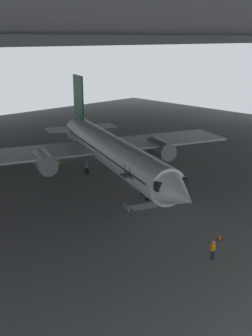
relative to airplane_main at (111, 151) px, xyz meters
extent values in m
plane|color=slate|center=(-0.93, -4.46, -3.50)|extent=(110.00, 110.00, 0.00)
cube|color=#38383D|center=(-0.93, 9.29, 14.40)|extent=(121.00, 99.00, 1.20)
cube|color=#4C4F54|center=(-0.93, -15.46, 13.40)|extent=(115.50, 0.50, 0.70)
cylinder|color=white|center=(-0.22, -0.59, 0.02)|extent=(13.53, 28.28, 3.85)
cone|color=white|center=(-5.78, -15.69, 0.02)|extent=(5.14, 5.64, 3.77)
cube|color=black|center=(-4.94, -13.41, 0.50)|extent=(4.00, 3.66, 0.85)
cone|color=white|center=(5.34, 14.51, 0.41)|extent=(5.20, 6.91, 3.27)
cube|color=#19592D|center=(4.50, 12.22, 5.10)|extent=(1.68, 4.03, 6.30)
cube|color=white|center=(6.67, 10.30, 0.60)|extent=(5.69, 4.65, 0.16)
cube|color=white|center=(1.60, 12.17, 0.60)|extent=(5.69, 4.65, 0.16)
cube|color=white|center=(10.75, 0.32, -0.36)|extent=(17.53, 12.14, 0.24)
cylinder|color=#9EA3A8|center=(8.22, -0.97, -1.04)|extent=(3.97, 5.52, 2.39)
cube|color=white|center=(-7.98, 7.22, -0.36)|extent=(17.53, 12.14, 0.24)
cylinder|color=#9EA3A8|center=(-6.89, 4.58, -1.04)|extent=(3.97, 5.52, 2.39)
cube|color=#19592D|center=(-0.22, -0.59, 0.31)|extent=(12.88, 26.33, 0.16)
cylinder|color=#9EA3A8|center=(-3.54, -9.63, -2.25)|extent=(0.20, 0.20, 1.15)
cylinder|color=black|center=(-3.54, -9.63, -3.05)|extent=(0.59, 0.95, 0.90)
cylinder|color=#9EA3A8|center=(3.12, 1.16, -2.25)|extent=(0.20, 0.20, 1.15)
cylinder|color=black|center=(3.12, 1.16, -3.05)|extent=(0.59, 0.95, 0.90)
cylinder|color=#9EA3A8|center=(-1.62, 2.91, -2.25)|extent=(0.20, 0.20, 1.15)
cylinder|color=black|center=(-1.62, 2.91, -3.05)|extent=(0.59, 0.95, 0.90)
cube|color=slate|center=(-4.13, -9.60, -3.15)|extent=(4.16, 2.75, 0.70)
cube|color=slate|center=(-4.13, -9.60, -1.30)|extent=(3.84, 2.47, 3.11)
cube|color=slate|center=(-5.79, -8.99, 0.21)|extent=(1.48, 1.60, 0.12)
cylinder|color=black|center=(-5.99, -9.56, 0.71)|extent=(0.06, 0.06, 1.00)
cylinder|color=black|center=(-5.58, -8.43, 0.71)|extent=(0.06, 0.06, 1.00)
cylinder|color=black|center=(-5.86, -9.71, -3.35)|extent=(0.32, 0.22, 0.30)
cylinder|color=black|center=(-5.38, -8.40, -3.35)|extent=(0.32, 0.22, 0.30)
cylinder|color=black|center=(-2.88, -10.81, -3.35)|extent=(0.32, 0.22, 0.30)
cylinder|color=black|center=(-2.40, -9.49, -3.35)|extent=(0.32, 0.22, 0.30)
cylinder|color=#232838|center=(-7.88, -21.20, -3.08)|extent=(0.14, 0.14, 0.84)
cylinder|color=#232838|center=(-8.06, -21.17, -3.08)|extent=(0.14, 0.14, 0.84)
cube|color=orange|center=(-7.97, -21.19, -2.36)|extent=(0.39, 0.28, 0.60)
cylinder|color=orange|center=(-7.74, -21.23, -2.33)|extent=(0.09, 0.09, 0.57)
cylinder|color=orange|center=(-8.19, -21.14, -2.33)|extent=(0.09, 0.09, 0.57)
sphere|color=beige|center=(-7.97, -21.19, -1.94)|extent=(0.23, 0.23, 0.23)
cylinder|color=#232838|center=(-1.70, -7.07, -3.06)|extent=(0.14, 0.14, 0.88)
cylinder|color=#232838|center=(-1.72, -7.25, -3.06)|extent=(0.14, 0.14, 0.88)
cube|color=yellow|center=(-1.71, -7.16, -2.31)|extent=(0.26, 0.38, 0.62)
cylinder|color=yellow|center=(-1.68, -6.93, -2.28)|extent=(0.09, 0.09, 0.59)
cylinder|color=yellow|center=(-1.74, -7.39, -2.28)|extent=(0.09, 0.09, 0.59)
sphere|color=brown|center=(-1.71, -7.16, -1.87)|extent=(0.24, 0.24, 0.24)
cube|color=black|center=(-4.62, -19.61, -3.48)|extent=(0.36, 0.36, 0.04)
cone|color=orange|center=(-4.62, -19.61, -3.18)|extent=(0.30, 0.30, 0.56)
cube|color=yellow|center=(-2.26, 9.55, -2.95)|extent=(1.75, 2.44, 0.70)
cylinder|color=black|center=(-1.94, 8.63, -3.28)|extent=(0.29, 0.47, 0.44)
cylinder|color=black|center=(-3.00, 8.93, -3.28)|extent=(0.29, 0.47, 0.44)
cylinder|color=black|center=(-1.51, 10.17, -3.28)|extent=(0.29, 0.47, 0.44)
cylinder|color=black|center=(-2.57, 10.47, -3.28)|extent=(0.29, 0.47, 0.44)
camera|label=1|loc=(-33.67, -38.08, 13.59)|focal=44.84mm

